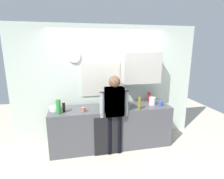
{
  "coord_description": "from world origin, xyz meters",
  "views": [
    {
      "loc": [
        -0.72,
        -3.18,
        2.11
      ],
      "look_at": [
        0.01,
        0.25,
        1.28
      ],
      "focal_mm": 28.35,
      "sensor_mm": 36.0,
      "label": 1
    }
  ],
  "objects_px": {
    "coffee_maker": "(119,99)",
    "storage_canister": "(152,101)",
    "cup_terracotta_mug": "(83,110)",
    "person_guest": "(114,109)",
    "bottle_clear_soda": "(58,107)",
    "potted_plant": "(106,100)",
    "bottle_olive_oil": "(139,103)",
    "person_at_sink": "(114,109)",
    "bottle_amber_beer": "(107,103)",
    "bottle_dark_sauce": "(64,107)",
    "bottle_red_vinegar": "(149,97)",
    "bottle_green_wine": "(118,103)",
    "dish_soap": "(101,106)",
    "cup_blue_mug": "(161,103)",
    "mixing_bowl": "(55,108)"
  },
  "relations": [
    {
      "from": "cup_terracotta_mug",
      "to": "mixing_bowl",
      "type": "height_order",
      "value": "cup_terracotta_mug"
    },
    {
      "from": "bottle_red_vinegar",
      "to": "person_guest",
      "type": "xyz_separation_m",
      "value": [
        -0.95,
        -0.53,
        -0.04
      ]
    },
    {
      "from": "bottle_clear_soda",
      "to": "bottle_red_vinegar",
      "type": "distance_m",
      "value": 2.04
    },
    {
      "from": "bottle_olive_oil",
      "to": "cup_blue_mug",
      "type": "bearing_deg",
      "value": 12.43
    },
    {
      "from": "dish_soap",
      "to": "bottle_red_vinegar",
      "type": "bearing_deg",
      "value": 16.29
    },
    {
      "from": "cup_terracotta_mug",
      "to": "potted_plant",
      "type": "relative_size",
      "value": 0.4
    },
    {
      "from": "potted_plant",
      "to": "dish_soap",
      "type": "bearing_deg",
      "value": -123.5
    },
    {
      "from": "coffee_maker",
      "to": "bottle_olive_oil",
      "type": "xyz_separation_m",
      "value": [
        0.36,
        -0.33,
        -0.02
      ]
    },
    {
      "from": "potted_plant",
      "to": "bottle_olive_oil",
      "type": "bearing_deg",
      "value": -29.56
    },
    {
      "from": "bottle_clear_soda",
      "to": "potted_plant",
      "type": "distance_m",
      "value": 1.01
    },
    {
      "from": "bottle_dark_sauce",
      "to": "mixing_bowl",
      "type": "xyz_separation_m",
      "value": [
        -0.18,
        0.12,
        -0.05
      ]
    },
    {
      "from": "bottle_amber_beer",
      "to": "bottle_dark_sauce",
      "type": "distance_m",
      "value": 0.86
    },
    {
      "from": "person_at_sink",
      "to": "dish_soap",
      "type": "bearing_deg",
      "value": 147.96
    },
    {
      "from": "mixing_bowl",
      "to": "cup_terracotta_mug",
      "type": "bearing_deg",
      "value": -20.19
    },
    {
      "from": "mixing_bowl",
      "to": "person_at_sink",
      "type": "distance_m",
      "value": 1.19
    },
    {
      "from": "coffee_maker",
      "to": "dish_soap",
      "type": "bearing_deg",
      "value": -152.73
    },
    {
      "from": "coffee_maker",
      "to": "person_at_sink",
      "type": "distance_m",
      "value": 0.45
    },
    {
      "from": "cup_blue_mug",
      "to": "coffee_maker",
      "type": "bearing_deg",
      "value": 166.35
    },
    {
      "from": "cup_terracotta_mug",
      "to": "dish_soap",
      "type": "height_order",
      "value": "dish_soap"
    },
    {
      "from": "dish_soap",
      "to": "person_guest",
      "type": "relative_size",
      "value": 0.11
    },
    {
      "from": "person_at_sink",
      "to": "storage_canister",
      "type": "bearing_deg",
      "value": 21.39
    },
    {
      "from": "cup_terracotta_mug",
      "to": "person_guest",
      "type": "bearing_deg",
      "value": -14.22
    },
    {
      "from": "bottle_olive_oil",
      "to": "cup_blue_mug",
      "type": "distance_m",
      "value": 0.55
    },
    {
      "from": "potted_plant",
      "to": "bottle_red_vinegar",
      "type": "bearing_deg",
      "value": 5.93
    },
    {
      "from": "cup_blue_mug",
      "to": "person_guest",
      "type": "xyz_separation_m",
      "value": [
        -1.07,
        -0.18,
        0.02
      ]
    },
    {
      "from": "bottle_dark_sauce",
      "to": "potted_plant",
      "type": "height_order",
      "value": "potted_plant"
    },
    {
      "from": "cup_terracotta_mug",
      "to": "dish_soap",
      "type": "relative_size",
      "value": 0.51
    },
    {
      "from": "bottle_clear_soda",
      "to": "bottle_olive_oil",
      "type": "bearing_deg",
      "value": -2.89
    },
    {
      "from": "bottle_red_vinegar",
      "to": "potted_plant",
      "type": "xyz_separation_m",
      "value": [
        -1.03,
        -0.11,
        0.02
      ]
    },
    {
      "from": "bottle_dark_sauce",
      "to": "cup_terracotta_mug",
      "type": "height_order",
      "value": "bottle_dark_sauce"
    },
    {
      "from": "bottle_amber_beer",
      "to": "cup_blue_mug",
      "type": "relative_size",
      "value": 2.3
    },
    {
      "from": "bottle_olive_oil",
      "to": "storage_canister",
      "type": "xyz_separation_m",
      "value": [
        0.38,
        0.22,
        -0.04
      ]
    },
    {
      "from": "bottle_dark_sauce",
      "to": "storage_canister",
      "type": "xyz_separation_m",
      "value": [
        1.88,
        0.05,
        -0.01
      ]
    },
    {
      "from": "bottle_green_wine",
      "to": "storage_canister",
      "type": "relative_size",
      "value": 1.76
    },
    {
      "from": "coffee_maker",
      "to": "storage_canister",
      "type": "relative_size",
      "value": 1.94
    },
    {
      "from": "cup_terracotta_mug",
      "to": "potted_plant",
      "type": "distance_m",
      "value": 0.58
    },
    {
      "from": "bottle_red_vinegar",
      "to": "storage_canister",
      "type": "bearing_deg",
      "value": -96.09
    },
    {
      "from": "bottle_red_vinegar",
      "to": "potted_plant",
      "type": "relative_size",
      "value": 0.96
    },
    {
      "from": "bottle_red_vinegar",
      "to": "bottle_green_wine",
      "type": "relative_size",
      "value": 0.73
    },
    {
      "from": "bottle_olive_oil",
      "to": "potted_plant",
      "type": "height_order",
      "value": "bottle_olive_oil"
    },
    {
      "from": "mixing_bowl",
      "to": "dish_soap",
      "type": "xyz_separation_m",
      "value": [
        0.89,
        -0.17,
        0.04
      ]
    },
    {
      "from": "bottle_red_vinegar",
      "to": "person_at_sink",
      "type": "bearing_deg",
      "value": -150.94
    },
    {
      "from": "bottle_red_vinegar",
      "to": "storage_canister",
      "type": "height_order",
      "value": "bottle_red_vinegar"
    },
    {
      "from": "bottle_olive_oil",
      "to": "person_at_sink",
      "type": "height_order",
      "value": "person_at_sink"
    },
    {
      "from": "bottle_olive_oil",
      "to": "person_at_sink",
      "type": "xyz_separation_m",
      "value": [
        -0.54,
        -0.07,
        -0.06
      ]
    },
    {
      "from": "bottle_amber_beer",
      "to": "potted_plant",
      "type": "xyz_separation_m",
      "value": [
        0.01,
        0.2,
        0.02
      ]
    },
    {
      "from": "cup_terracotta_mug",
      "to": "mixing_bowl",
      "type": "bearing_deg",
      "value": 159.81
    },
    {
      "from": "cup_blue_mug",
      "to": "person_at_sink",
      "type": "distance_m",
      "value": 1.08
    },
    {
      "from": "bottle_amber_beer",
      "to": "person_guest",
      "type": "relative_size",
      "value": 0.14
    },
    {
      "from": "bottle_dark_sauce",
      "to": "coffee_maker",
      "type": "bearing_deg",
      "value": 8.35
    }
  ]
}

